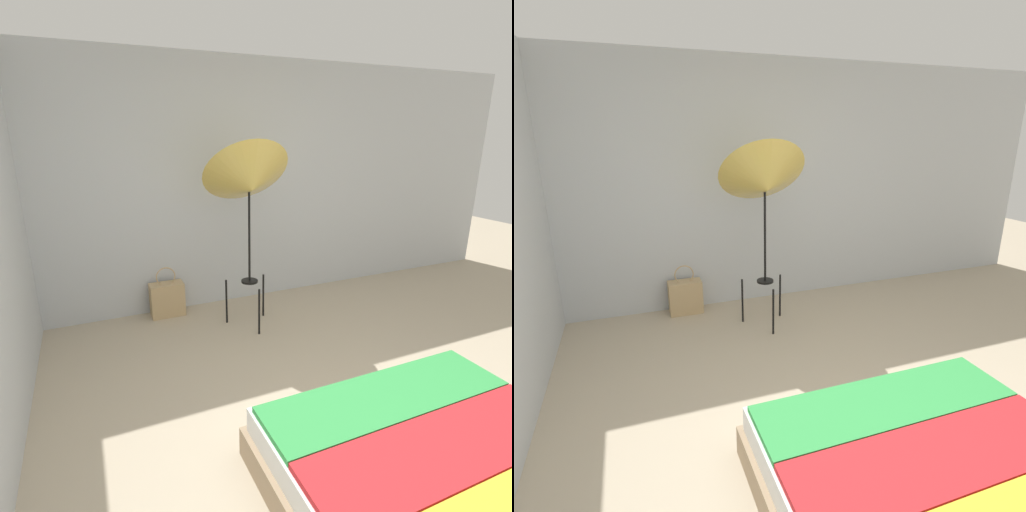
{
  "view_description": "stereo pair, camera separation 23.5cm",
  "coord_description": "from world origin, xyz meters",
  "views": [
    {
      "loc": [
        -1.25,
        -1.58,
        1.85
      ],
      "look_at": [
        0.12,
        1.57,
        0.79
      ],
      "focal_mm": 28.0,
      "sensor_mm": 36.0,
      "label": 1
    },
    {
      "loc": [
        -1.03,
        -1.67,
        1.85
      ],
      "look_at": [
        0.12,
        1.57,
        0.79
      ],
      "focal_mm": 28.0,
      "sensor_mm": 36.0,
      "label": 2
    }
  ],
  "objects": [
    {
      "name": "photo_umbrella",
      "position": [
        0.15,
        1.8,
        1.42
      ],
      "size": [
        0.82,
        0.74,
        1.81
      ],
      "color": "black",
      "rests_on": "ground_plane"
    },
    {
      "name": "tote_bag",
      "position": [
        -0.56,
        2.34,
        0.18
      ],
      "size": [
        0.35,
        0.18,
        0.53
      ],
      "color": "tan",
      "rests_on": "ground_plane"
    },
    {
      "name": "ground_plane",
      "position": [
        0.0,
        0.0,
        0.0
      ],
      "size": [
        14.0,
        14.0,
        0.0
      ],
      "primitive_type": "plane",
      "color": "tan"
    },
    {
      "name": "wall_back",
      "position": [
        0.0,
        2.5,
        1.3
      ],
      "size": [
        8.0,
        0.05,
        2.6
      ],
      "color": "#B7BCC1",
      "rests_on": "ground_plane"
    }
  ]
}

